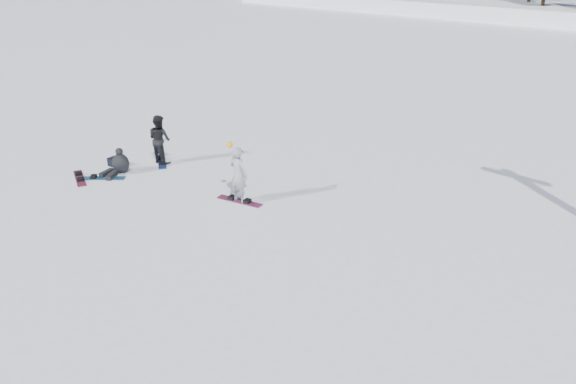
% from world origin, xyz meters
% --- Properties ---
extents(ground, '(420.00, 420.00, 0.00)m').
position_xyz_m(ground, '(0.00, 0.00, 0.00)').
color(ground, white).
rests_on(ground, ground).
extents(snowboarder_woman, '(0.65, 0.44, 1.90)m').
position_xyz_m(snowboarder_woman, '(1.71, 1.52, 0.89)').
color(snowboarder_woman, '#A1A1A6').
rests_on(snowboarder_woman, ground).
extents(snowboarder_man, '(0.88, 0.70, 1.74)m').
position_xyz_m(snowboarder_man, '(-2.81, 2.07, 0.87)').
color(snowboarder_man, black).
rests_on(snowboarder_man, ground).
extents(seated_rider, '(0.80, 1.15, 0.89)m').
position_xyz_m(seated_rider, '(-3.04, 0.49, 0.34)').
color(seated_rider, black).
rests_on(seated_rider, ground).
extents(gear_bag, '(0.48, 0.34, 0.30)m').
position_xyz_m(gear_bag, '(-3.74, 0.75, 0.15)').
color(gear_bag, black).
rests_on(gear_bag, ground).
extents(snowboard_woman, '(1.53, 0.59, 0.03)m').
position_xyz_m(snowboard_woman, '(1.72, 1.52, 0.01)').
color(snowboard_woman, '#881D4A').
rests_on(snowboard_woman, ground).
extents(snowboard_man, '(1.39, 1.09, 0.03)m').
position_xyz_m(snowboard_man, '(-2.81, 2.07, 0.01)').
color(snowboard_man, navy).
rests_on(snowboard_man, ground).
extents(snowboard_loose_a, '(1.31, 1.20, 0.03)m').
position_xyz_m(snowboard_loose_a, '(-3.05, -0.20, 0.01)').
color(snowboard_loose_a, '#185E89').
rests_on(snowboard_loose_a, ground).
extents(snowboard_loose_b, '(1.48, 0.87, 0.03)m').
position_xyz_m(snowboard_loose_b, '(-3.62, -0.69, 0.01)').
color(snowboard_loose_b, maroon).
rests_on(snowboard_loose_b, ground).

